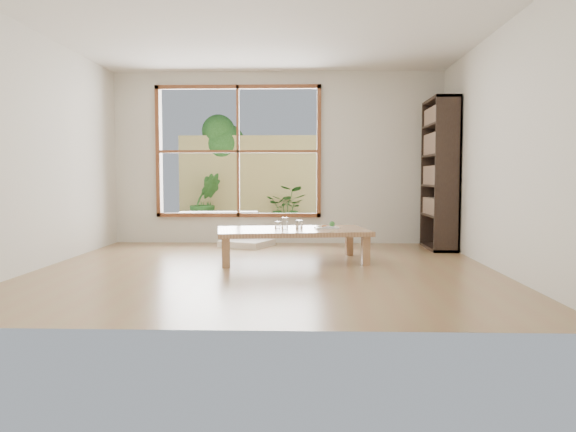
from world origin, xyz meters
The scene contains 15 objects.
ground centered at (0.00, 0.00, 0.00)m, with size 5.00×5.00×0.00m, color olive.
low_table centered at (0.28, 0.58, 0.34)m, with size 1.91×1.27×0.39m.
floor_cushion centered at (-0.43, 2.00, 0.05)m, with size 0.63×0.63×0.09m, color white.
bookshelf centered at (2.31, 1.82, 1.05)m, with size 0.34×0.94×2.10m, color black.
glass_tall centered at (0.19, 0.53, 0.46)m, with size 0.08×0.08×0.14m, color silver.
glass_mid centered at (0.35, 0.70, 0.44)m, with size 0.07×0.07×0.10m, color silver.
glass_short centered at (0.36, 0.69, 0.44)m, with size 0.07×0.07×0.09m, color silver.
glass_small centered at (0.10, 0.66, 0.43)m, with size 0.07×0.07×0.08m, color silver.
food_tray centered at (0.70, 0.66, 0.41)m, with size 0.30×0.24×0.09m.
deck centered at (-0.60, 3.56, 0.00)m, with size 2.80×2.00×0.05m, color #382E28.
garden_bench centered at (-1.02, 3.14, 0.38)m, with size 1.34×0.54×0.41m.
bamboo_fence centered at (-0.60, 4.56, 0.90)m, with size 2.80×0.06×1.80m, color tan.
shrub_right centered at (0.08, 4.35, 0.44)m, with size 0.74×0.64×0.83m, color #2D6625.
shrub_left centered at (-1.43, 4.19, 0.55)m, with size 0.58×0.47×1.06m, color #2D6625.
garden_tree centered at (-1.28, 4.86, 1.63)m, with size 1.04×0.85×2.22m.
Camera 1 is at (0.46, -6.13, 1.01)m, focal length 35.00 mm.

